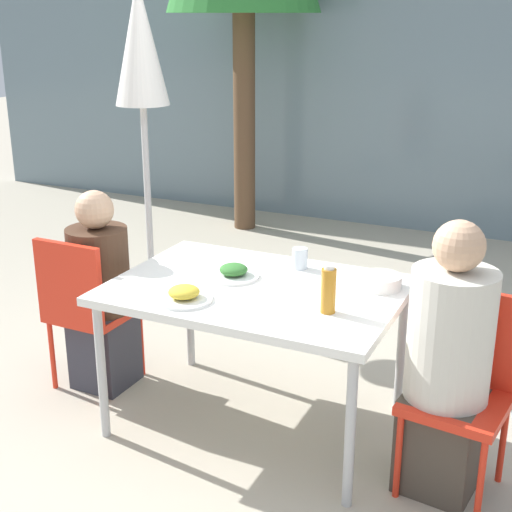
{
  "coord_description": "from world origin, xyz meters",
  "views": [
    {
      "loc": [
        1.32,
        -2.81,
        1.93
      ],
      "look_at": [
        0.0,
        0.0,
        0.88
      ],
      "focal_mm": 50.0,
      "sensor_mm": 36.0,
      "label": 1
    }
  ],
  "objects": [
    {
      "name": "plate_0",
      "position": [
        -0.15,
        0.06,
        0.76
      ],
      "size": [
        0.25,
        0.25,
        0.07
      ],
      "color": "white",
      "rests_on": "dining_table"
    },
    {
      "name": "person_left",
      "position": [
        -0.92,
        0.02,
        0.52
      ],
      "size": [
        0.32,
        0.32,
        1.09
      ],
      "rotation": [
        0.0,
        0.0,
        -0.02
      ],
      "color": "#383842",
      "rests_on": "ground"
    },
    {
      "name": "chair_right",
      "position": [
        0.98,
        -0.04,
        0.5
      ],
      "size": [
        0.45,
        0.45,
        0.86
      ],
      "rotation": [
        0.0,
        0.0,
        3.02
      ],
      "color": "red",
      "rests_on": "ground"
    },
    {
      "name": "ground_plane",
      "position": [
        0.0,
        0.0,
        0.0
      ],
      "size": [
        24.0,
        24.0,
        0.0
      ],
      "primitive_type": "plane",
      "color": "#B2A893"
    },
    {
      "name": "building_facade",
      "position": [
        0.0,
        3.79,
        1.5
      ],
      "size": [
        10.0,
        0.2,
        3.0
      ],
      "color": "slate",
      "rests_on": "ground"
    },
    {
      "name": "plate_1",
      "position": [
        -0.21,
        -0.29,
        0.76
      ],
      "size": [
        0.25,
        0.25,
        0.07
      ],
      "color": "white",
      "rests_on": "dining_table"
    },
    {
      "name": "salad_bowl",
      "position": [
        0.53,
        0.23,
        0.76
      ],
      "size": [
        0.2,
        0.2,
        0.06
      ],
      "color": "white",
      "rests_on": "dining_table"
    },
    {
      "name": "chair_left",
      "position": [
        -0.97,
        -0.06,
        0.5
      ],
      "size": [
        0.41,
        0.41,
        0.86
      ],
      "rotation": [
        0.0,
        0.0,
        -0.02
      ],
      "color": "red",
      "rests_on": "ground"
    },
    {
      "name": "person_right",
      "position": [
        0.92,
        -0.12,
        0.56
      ],
      "size": [
        0.35,
        0.35,
        1.19
      ],
      "rotation": [
        0.0,
        0.0,
        3.02
      ],
      "color": "#473D33",
      "rests_on": "ground"
    },
    {
      "name": "bottle",
      "position": [
        0.41,
        -0.15,
        0.83
      ],
      "size": [
        0.06,
        0.06,
        0.21
      ],
      "color": "#B7751E",
      "rests_on": "dining_table"
    },
    {
      "name": "dining_table",
      "position": [
        0.0,
        0.0,
        0.68
      ],
      "size": [
        1.34,
        0.94,
        0.73
      ],
      "color": "white",
      "rests_on": "ground"
    },
    {
      "name": "closed_umbrella",
      "position": [
        -1.28,
        1.04,
        1.64
      ],
      "size": [
        0.36,
        0.36,
        2.16
      ],
      "color": "#333333",
      "rests_on": "ground"
    },
    {
      "name": "drinking_cup",
      "position": [
        0.09,
        0.32,
        0.78
      ],
      "size": [
        0.08,
        0.08,
        0.11
      ],
      "color": "silver",
      "rests_on": "dining_table"
    }
  ]
}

